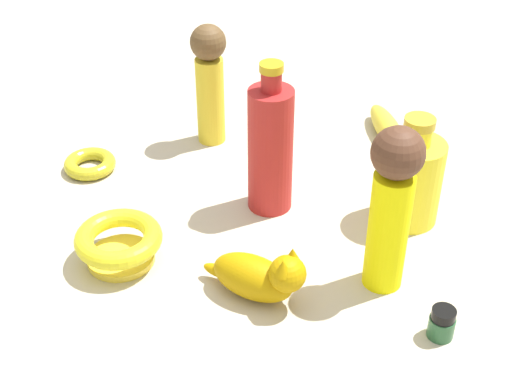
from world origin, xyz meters
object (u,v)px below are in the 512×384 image
object	(u,v)px
banana	(388,129)
nail_polish_jar	(442,323)
cat_figurine	(261,276)
bangle	(90,164)
bottle_short	(412,179)
person_figure_adult	(392,203)
bottle_tall	(270,148)
person_figure_child	(210,79)
bowl	(119,242)

from	to	relation	value
banana	nail_polish_jar	size ratio (longest dim) A/B	3.90
cat_figurine	banana	xyz separation A→B (m)	(0.21, 0.41, -0.02)
bangle	bottle_short	xyz separation A→B (m)	(0.51, -0.12, 0.06)
bangle	person_figure_adult	size ratio (longest dim) A/B	0.36
bottle_short	bottle_tall	size ratio (longest dim) A/B	0.72
bottle_tall	bangle	bearing A→B (deg)	163.12
cat_figurine	person_figure_child	bearing A→B (deg)	103.49
banana	bottle_tall	bearing A→B (deg)	123.55
cat_figurine	bottle_tall	size ratio (longest dim) A/B	0.59
banana	bottle_tall	distance (m)	0.30
bottle_short	bangle	bearing A→B (deg)	167.00
bowl	person_figure_child	bearing A→B (deg)	72.93
bottle_tall	person_figure_child	bearing A→B (deg)	118.47
person_figure_child	nail_polish_jar	world-z (taller)	person_figure_child
bowl	bottle_tall	world-z (taller)	bottle_tall
bottle_short	bowl	xyz separation A→B (m)	(-0.41, -0.11, -0.04)
cat_figurine	bowl	distance (m)	0.21
bottle_short	bottle_tall	xyz separation A→B (m)	(-0.21, 0.03, 0.03)
bangle	bottle_tall	world-z (taller)	bottle_tall
banana	person_figure_adult	xyz separation A→B (m)	(-0.05, -0.37, 0.11)
bowl	bottle_tall	xyz separation A→B (m)	(0.21, 0.14, 0.07)
person_figure_adult	person_figure_child	bearing A→B (deg)	125.31
person_figure_child	bowl	xyz separation A→B (m)	(-0.10, -0.33, -0.08)
bangle	cat_figurine	xyz separation A→B (m)	(0.29, -0.30, 0.03)
bottle_short	bottle_tall	distance (m)	0.21
cat_figurine	nail_polish_jar	bearing A→B (deg)	-15.82
person_figure_adult	cat_figurine	bearing A→B (deg)	-168.02
banana	cat_figurine	bearing A→B (deg)	141.31
person_figure_child	bangle	size ratio (longest dim) A/B	2.51
person_figure_adult	nail_polish_jar	bearing A→B (deg)	-57.92
banana	person_figure_adult	size ratio (longest dim) A/B	0.70
banana	bottle_tall	world-z (taller)	bottle_tall
bangle	bottle_tall	xyz separation A→B (m)	(0.30, -0.09, 0.09)
bangle	person_figure_adult	xyz separation A→B (m)	(0.45, -0.26, 0.12)
banana	nail_polish_jar	xyz separation A→B (m)	(0.01, -0.47, 0.00)
bowl	person_figure_adult	xyz separation A→B (m)	(0.36, -0.03, 0.10)
bottle_short	bottle_tall	world-z (taller)	bottle_tall
bowl	bottle_tall	size ratio (longest dim) A/B	0.51
cat_figurine	bottle_short	xyz separation A→B (m)	(0.22, 0.18, 0.03)
cat_figurine	nail_polish_jar	xyz separation A→B (m)	(0.22, -0.06, -0.02)
bottle_short	cat_figurine	bearing A→B (deg)	-140.22
person_figure_child	bottle_tall	world-z (taller)	bottle_tall
nail_polish_jar	person_figure_adult	bearing A→B (deg)	122.08
bowl	banana	bearing A→B (deg)	39.60
banana	bottle_tall	xyz separation A→B (m)	(-0.21, -0.20, 0.08)
cat_figurine	nail_polish_jar	world-z (taller)	cat_figurine
cat_figurine	bottle_tall	distance (m)	0.22
nail_polish_jar	bottle_tall	bearing A→B (deg)	128.57
bowl	bottle_short	bearing A→B (deg)	15.19
cat_figurine	person_figure_adult	bearing A→B (deg)	11.98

